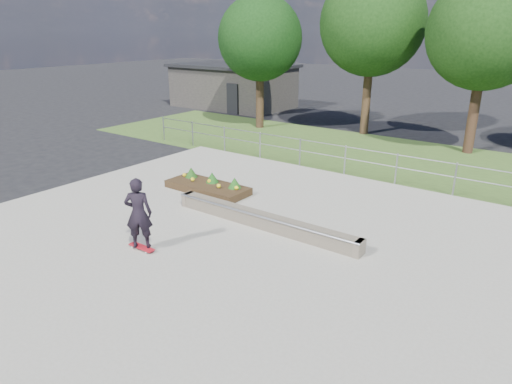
% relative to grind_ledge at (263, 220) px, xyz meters
% --- Properties ---
extents(ground, '(120.00, 120.00, 0.00)m').
position_rel_grind_ledge_xyz_m(ground, '(-0.38, -1.58, -0.26)').
color(ground, black).
rests_on(ground, ground).
extents(grass_verge, '(30.00, 8.00, 0.02)m').
position_rel_grind_ledge_xyz_m(grass_verge, '(-0.38, 9.42, -0.25)').
color(grass_verge, '#365120').
rests_on(grass_verge, ground).
extents(concrete_slab, '(15.00, 15.00, 0.06)m').
position_rel_grind_ledge_xyz_m(concrete_slab, '(-0.38, -1.58, -0.23)').
color(concrete_slab, gray).
rests_on(concrete_slab, ground).
extents(fence, '(20.06, 0.06, 1.20)m').
position_rel_grind_ledge_xyz_m(fence, '(-0.38, 5.92, 0.51)').
color(fence, '#9A9DA2').
rests_on(fence, ground).
extents(building, '(8.40, 5.40, 3.00)m').
position_rel_grind_ledge_xyz_m(building, '(-14.37, 16.41, 1.25)').
color(building, '#2C2A27').
rests_on(building, ground).
extents(tree_far_left, '(4.55, 4.55, 7.15)m').
position_rel_grind_ledge_xyz_m(tree_far_left, '(-8.38, 11.42, 4.59)').
color(tree_far_left, black).
rests_on(tree_far_left, ground).
extents(tree_mid_left, '(5.25, 5.25, 8.25)m').
position_rel_grind_ledge_xyz_m(tree_mid_left, '(-2.88, 13.42, 5.34)').
color(tree_mid_left, '#311F13').
rests_on(tree_mid_left, ground).
extents(tree_mid_right, '(4.90, 4.90, 7.70)m').
position_rel_grind_ledge_xyz_m(tree_mid_right, '(2.62, 12.42, 4.97)').
color(tree_mid_right, black).
rests_on(tree_mid_right, ground).
extents(grind_ledge, '(6.00, 0.44, 0.43)m').
position_rel_grind_ledge_xyz_m(grind_ledge, '(0.00, 0.00, 0.00)').
color(grind_ledge, brown).
rests_on(grind_ledge, concrete_slab).
extents(planter_bed, '(3.00, 1.20, 0.61)m').
position_rel_grind_ledge_xyz_m(planter_bed, '(-3.32, 1.41, -0.02)').
color(planter_bed, black).
rests_on(planter_bed, concrete_slab).
extents(skateboarder, '(0.80, 0.75, 1.91)m').
position_rel_grind_ledge_xyz_m(skateboarder, '(-1.66, -2.96, 0.78)').
color(skateboarder, silver).
rests_on(skateboarder, concrete_slab).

